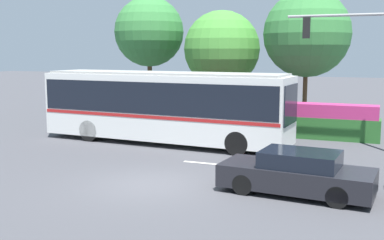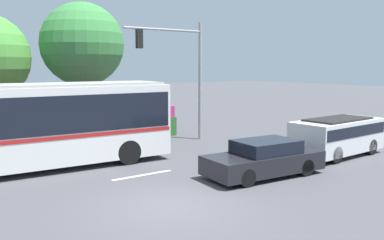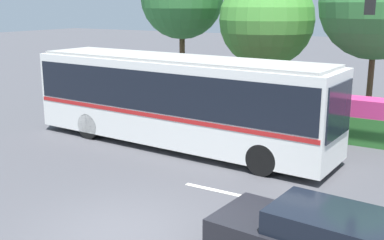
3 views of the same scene
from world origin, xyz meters
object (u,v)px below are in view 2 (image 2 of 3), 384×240
at_px(city_bus, 16,123).
at_px(sedan_foreground, 264,159).
at_px(suv_left_lane, 337,134).
at_px(traffic_light_pole, 183,64).
at_px(street_tree_right, 82,44).

height_order(city_bus, sedan_foreground, city_bus).
bearing_deg(suv_left_lane, city_bus, -25.69).
height_order(suv_left_lane, traffic_light_pole, traffic_light_pole).
bearing_deg(city_bus, sedan_foreground, -36.18).
relative_size(city_bus, traffic_light_pole, 1.91).
height_order(sedan_foreground, street_tree_right, street_tree_right).
xyz_separation_m(suv_left_lane, street_tree_right, (-6.84, 12.23, 4.20)).
distance_m(sedan_foreground, suv_left_lane, 5.15).
xyz_separation_m(sedan_foreground, suv_left_lane, (5.11, 0.54, 0.35)).
relative_size(suv_left_lane, street_tree_right, 0.62).
bearing_deg(suv_left_lane, sedan_foreground, 3.63).
height_order(sedan_foreground, suv_left_lane, suv_left_lane).
bearing_deg(city_bus, suv_left_lane, -20.21).
distance_m(traffic_light_pole, street_tree_right, 6.38).
distance_m(sedan_foreground, traffic_light_pole, 8.30).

